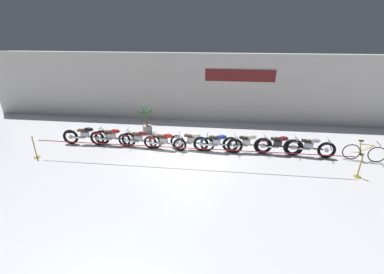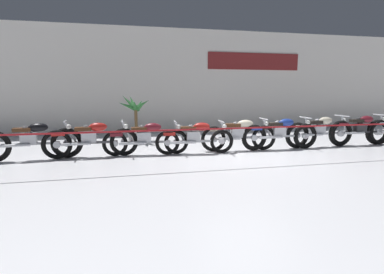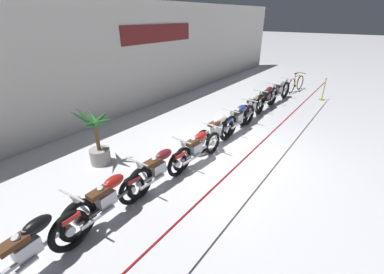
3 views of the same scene
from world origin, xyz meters
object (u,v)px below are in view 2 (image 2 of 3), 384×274
at_px(motorcycle_blue_5, 281,134).
at_px(motorcycle_cream_6, 320,132).
at_px(motorcycle_red_1, 92,139).
at_px(motorcycle_maroon_7, 361,130).
at_px(motorcycle_cream_4, 239,135).
at_px(potted_palm_left_of_row, 136,121).
at_px(stanchion_far_left, 199,135).
at_px(motorcycle_black_0, 31,141).
at_px(motorcycle_maroon_2, 146,138).
at_px(motorcycle_red_3, 195,137).

height_order(motorcycle_blue_5, motorcycle_cream_6, motorcycle_cream_6).
xyz_separation_m(motorcycle_red_1, motorcycle_maroon_7, (8.11, -0.03, 0.02)).
relative_size(motorcycle_cream_4, potted_palm_left_of_row, 1.36).
bearing_deg(potted_palm_left_of_row, stanchion_far_left, -71.45).
bearing_deg(potted_palm_left_of_row, motorcycle_black_0, -142.80).
bearing_deg(motorcycle_maroon_2, stanchion_far_left, -58.47).
xyz_separation_m(motorcycle_red_1, stanchion_far_left, (2.43, -1.71, 0.29)).
height_order(motorcycle_cream_4, potted_palm_left_of_row, potted_palm_left_of_row).
relative_size(motorcycle_red_1, motorcycle_blue_5, 1.01).
distance_m(motorcycle_red_1, motorcycle_red_3, 2.72).
bearing_deg(stanchion_far_left, motorcycle_black_0, 156.18).
distance_m(motorcycle_maroon_7, stanchion_far_left, 5.92).
relative_size(motorcycle_black_0, motorcycle_cream_4, 1.09).
relative_size(motorcycle_black_0, motorcycle_maroon_7, 1.07).
bearing_deg(motorcycle_blue_5, motorcycle_red_1, 178.81).
height_order(motorcycle_red_1, motorcycle_maroon_2, motorcycle_red_1).
height_order(motorcycle_maroon_2, stanchion_far_left, stanchion_far_left).
distance_m(motorcycle_black_0, motorcycle_maroon_2, 2.82).
distance_m(motorcycle_maroon_2, motorcycle_cream_4, 2.64).
bearing_deg(motorcycle_red_3, motorcycle_maroon_7, 1.39).
relative_size(motorcycle_cream_4, motorcycle_cream_6, 0.94).
relative_size(motorcycle_red_1, motorcycle_red_3, 1.11).
bearing_deg(motorcycle_cream_4, motorcycle_blue_5, -4.57).
bearing_deg(potted_palm_left_of_row, motorcycle_red_1, -121.25).
height_order(motorcycle_maroon_7, potted_palm_left_of_row, potted_palm_left_of_row).
bearing_deg(motorcycle_blue_5, motorcycle_red_3, -178.92).
height_order(motorcycle_cream_6, potted_palm_left_of_row, potted_palm_left_of_row).
height_order(motorcycle_maroon_7, stanchion_far_left, stanchion_far_left).
bearing_deg(motorcycle_black_0, motorcycle_cream_6, 0.06).
bearing_deg(motorcycle_cream_6, potted_palm_left_of_row, 160.14).
height_order(motorcycle_blue_5, motorcycle_maroon_7, motorcycle_maroon_7).
relative_size(motorcycle_cream_6, potted_palm_left_of_row, 1.44).
relative_size(motorcycle_red_3, potted_palm_left_of_row, 1.32).
bearing_deg(motorcycle_cream_6, motorcycle_red_3, -177.70).
height_order(motorcycle_cream_4, motorcycle_blue_5, motorcycle_blue_5).
bearing_deg(stanchion_far_left, motorcycle_maroon_2, 121.53).
xyz_separation_m(motorcycle_maroon_7, potted_palm_left_of_row, (-6.91, 2.00, 0.24)).
height_order(motorcycle_black_0, potted_palm_left_of_row, potted_palm_left_of_row).
relative_size(motorcycle_blue_5, motorcycle_cream_6, 1.01).
bearing_deg(motorcycle_red_3, motorcycle_cream_4, 6.35).
height_order(motorcycle_black_0, motorcycle_cream_4, motorcycle_black_0).
xyz_separation_m(motorcycle_cream_6, potted_palm_left_of_row, (-5.47, 1.97, 0.25)).
distance_m(motorcycle_red_3, stanchion_far_left, 1.60).
distance_m(motorcycle_red_1, stanchion_far_left, 2.99).
xyz_separation_m(motorcycle_cream_6, motorcycle_maroon_7, (1.44, -0.03, 0.01)).
bearing_deg(motorcycle_maroon_7, motorcycle_black_0, 179.88).
bearing_deg(motorcycle_maroon_7, motorcycle_cream_4, 179.76).
bearing_deg(potted_palm_left_of_row, motorcycle_red_3, -54.62).
bearing_deg(motorcycle_maroon_7, motorcycle_red_1, 179.80).
bearing_deg(motorcycle_blue_5, motorcycle_maroon_2, 178.74).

